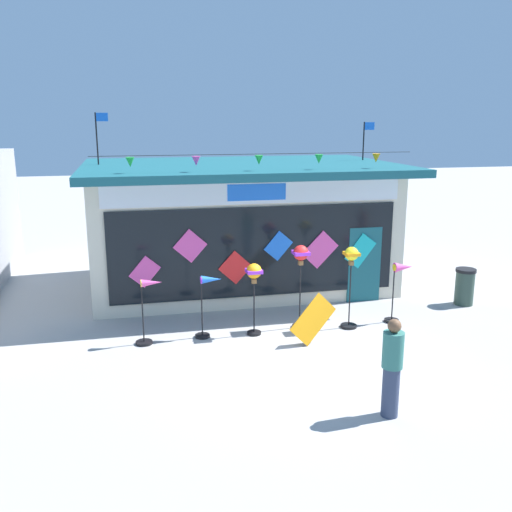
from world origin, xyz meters
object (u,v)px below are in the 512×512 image
wind_spinner_far_left (148,306)px  wind_spinner_left (208,297)px  wind_spinner_center_left (254,279)px  wind_spinner_far_right (400,280)px  display_kite_on_ground (313,319)px  kite_shop_building (238,223)px  wind_spinner_right (351,268)px  person_near_camera (392,367)px  wind_spinner_center_right (301,263)px  trash_bin (465,286)px

wind_spinner_far_left → wind_spinner_left: wind_spinner_far_left is taller
wind_spinner_center_left → wind_spinner_far_right: wind_spinner_center_left is taller
display_kite_on_ground → wind_spinner_far_right: bearing=19.8°
wind_spinner_left → wind_spinner_far_right: bearing=-0.2°
wind_spinner_left → wind_spinner_center_left: size_ratio=0.86×
wind_spinner_left → wind_spinner_far_right: wind_spinner_far_right is taller
wind_spinner_far_left → kite_shop_building: bearing=56.1°
wind_spinner_left → wind_spinner_right: wind_spinner_right is taller
kite_shop_building → wind_spinner_far_left: (-2.78, -4.13, -0.95)m
wind_spinner_far_right → display_kite_on_ground: size_ratio=1.42×
wind_spinner_far_left → person_near_camera: person_near_camera is taller
wind_spinner_left → display_kite_on_ground: 2.35m
wind_spinner_far_right → wind_spinner_center_right: bearing=177.0°
trash_bin → display_kite_on_ground: size_ratio=0.94×
person_near_camera → display_kite_on_ground: person_near_camera is taller
wind_spinner_right → wind_spinner_far_right: 1.38m
kite_shop_building → wind_spinner_left: (-1.47, -4.03, -0.87)m
kite_shop_building → wind_spinner_right: kite_shop_building is taller
wind_spinner_right → person_near_camera: 4.09m
kite_shop_building → wind_spinner_far_left: bearing=-123.9°
kite_shop_building → person_near_camera: (0.95, -8.12, -0.94)m
kite_shop_building → person_near_camera: bearing=-83.3°
kite_shop_building → wind_spinner_far_right: 5.17m
wind_spinner_center_left → display_kite_on_ground: 1.57m
wind_spinner_right → display_kite_on_ground: wind_spinner_right is taller
kite_shop_building → display_kite_on_ground: bearing=-82.2°
wind_spinner_far_right → kite_shop_building: bearing=127.7°
person_near_camera → trash_bin: bearing=-3.0°
wind_spinner_left → wind_spinner_center_left: wind_spinner_center_left is taller
wind_spinner_left → display_kite_on_ground: (2.14, -0.90, -0.37)m
wind_spinner_right → display_kite_on_ground: bearing=-146.2°
kite_shop_building → wind_spinner_right: size_ratio=4.41×
wind_spinner_far_left → wind_spinner_center_left: 2.38m
wind_spinner_far_left → wind_spinner_left: size_ratio=1.02×
wind_spinner_center_right → wind_spinner_right: bearing=-12.6°
wind_spinner_far_left → wind_spinner_right: bearing=-0.4°
wind_spinner_far_left → trash_bin: wind_spinner_far_left is taller
kite_shop_building → wind_spinner_left: size_ratio=5.99×
wind_spinner_center_right → person_near_camera: 4.27m
wind_spinner_center_left → wind_spinner_center_right: wind_spinner_center_right is taller
wind_spinner_center_left → person_near_camera: size_ratio=0.98×
wind_spinner_center_right → display_kite_on_ground: bearing=-90.8°
wind_spinner_left → wind_spinner_far_right: (4.59, -0.02, 0.11)m
wind_spinner_right → wind_spinner_far_right: wind_spinner_right is taller
wind_spinner_center_right → wind_spinner_right: size_ratio=1.02×
trash_bin → wind_spinner_center_left: bearing=-171.7°
display_kite_on_ground → wind_spinner_right: bearing=33.8°
wind_spinner_center_left → wind_spinner_right: size_ratio=0.86×
wind_spinner_far_left → wind_spinner_center_right: 3.54m
wind_spinner_far_left → wind_spinner_right: wind_spinner_right is taller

